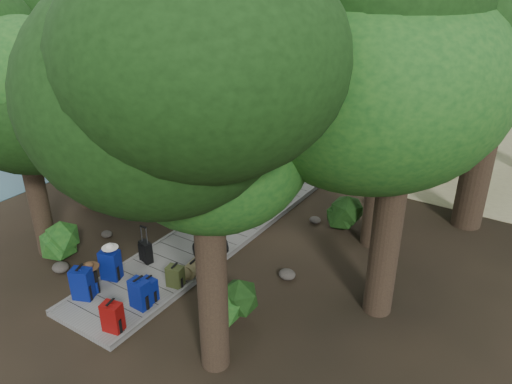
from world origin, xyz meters
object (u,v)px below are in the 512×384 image
Objects in this scene: kayak at (284,116)px; backpack_left_a at (82,282)px; backpack_right_b at (140,292)px; sun_lounger at (420,143)px; lone_suitcase_on_sand at (347,141)px; backpack_right_c at (149,288)px; backpack_right_d at (175,275)px; backpack_left_c at (110,263)px; backpack_right_a at (112,316)px; duffel_right_khaki at (194,268)px; suitcase_on_boardwalk at (146,252)px; duffel_right_black at (211,248)px; backpack_left_b at (91,279)px.

backpack_left_a is at bearing -98.69° from kayak.
kayak is (-4.39, 13.83, -0.30)m from backpack_right_b.
sun_lounger is at bearing 82.75° from backpack_right_b.
backpack_right_c is at bearing -81.42° from lone_suitcase_on_sand.
backpack_right_d reaches higher than sun_lounger.
backpack_left_c is at bearing -98.14° from kayak.
backpack_right_b reaches higher than backpack_right_a.
duffel_right_khaki is (0.06, 0.58, -0.11)m from backpack_right_d.
backpack_right_d is at bearing 5.48° from backpack_left_c.
backpack_left_c is 1.53× the size of duffel_right_khaki.
duffel_right_black is at bearing 56.87° from suitcase_on_boardwalk.
backpack_left_a is at bearing -77.93° from suitcase_on_boardwalk.
duffel_right_khaki reaches higher than kayak.
duffel_right_black is (-0.14, 0.84, 0.07)m from duffel_right_khaki.
backpack_left_a reaches higher than backpack_right_a.
backpack_right_a is 2.43m from duffel_right_khaki.
duffel_right_khaki is (1.49, 2.05, -0.23)m from backpack_left_a.
backpack_right_a is 1.33× the size of duffel_right_khaki.
duffel_right_black is 1.42× the size of suitcase_on_boardwalk.
backpack_left_c is 2.47m from duffel_right_black.
backpack_right_a is 1.84m from backpack_right_d.
lone_suitcase_on_sand is 2.91m from sun_lounger.
kayak is at bearing 86.23° from backpack_left_c.
backpack_right_a is at bearing -93.97° from kayak.
backpack_right_d is 12.54m from sun_lounger.
backpack_right_c is 14.23m from kayak.
backpack_left_a is 1.54× the size of duffel_right_khaki.
backpack_left_a is 1.38m from backpack_right_b.
backpack_right_d is 13.61m from kayak.
backpack_right_c is at bearing 81.84° from backpack_right_a.
backpack_left_b is 1.59m from suitcase_on_boardwalk.
sun_lounger is (3.43, 13.84, -0.24)m from backpack_left_a.
backpack_left_c is 1.49× the size of suitcase_on_boardwalk.
duffel_right_khaki is 0.76× the size of lone_suitcase_on_sand.
lone_suitcase_on_sand is at bearing 105.82° from backpack_left_b.
lone_suitcase_on_sand reaches higher than backpack_right_d.
backpack_left_a is 1.50m from backpack_right_c.
backpack_right_d is (1.47, 1.21, -0.04)m from backpack_left_b.
backpack_left_c is 1.89m from backpack_right_a.
backpack_left_a is 1.38× the size of backpack_right_c.
backpack_left_b is 1.42m from backpack_right_c.
duffel_right_khaki is at bearing 70.30° from backpack_left_b.
backpack_right_a is 1.14m from backpack_right_c.
suitcase_on_boardwalk is at bearing -113.42° from duffel_right_black.
kayak is at bearing 160.34° from lone_suitcase_on_sand.
backpack_left_a is at bearing -158.29° from backpack_right_b.
sun_lounger is (2.42, 1.62, -0.08)m from lone_suitcase_on_sand.
kayak is 6.54m from sun_lounger.
duffel_right_khaki is 11.95m from sun_lounger.
backpack_right_b reaches higher than backpack_left_b.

